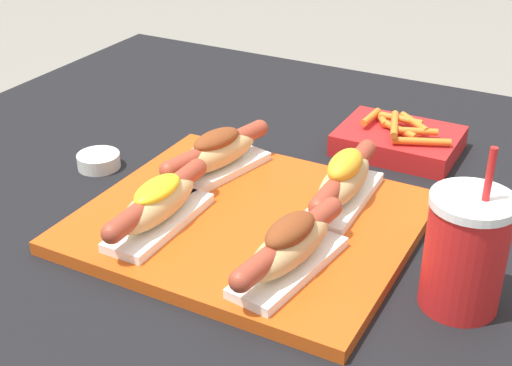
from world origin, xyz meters
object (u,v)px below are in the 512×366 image
hot_dog_2 (217,153)px  fries_basket (399,140)px  hot_dog_1 (290,247)px  hot_dog_3 (344,180)px  serving_tray (249,222)px  drink_cup (465,252)px  sauce_bowl (99,160)px  hot_dog_0 (158,204)px

hot_dog_2 → fries_basket: 0.31m
hot_dog_1 → hot_dog_3: (-0.01, 0.18, 0.00)m
serving_tray → drink_cup: size_ratio=2.13×
hot_dog_2 → sauce_bowl: hot_dog_2 is taller
serving_tray → hot_dog_0: 0.12m
hot_dog_3 → drink_cup: (0.19, -0.12, 0.02)m
hot_dog_3 → sauce_bowl: hot_dog_3 is taller
drink_cup → fries_basket: 0.40m
serving_tray → fries_basket: bearing=72.7°
sauce_bowl → fries_basket: (0.39, 0.27, 0.01)m
serving_tray → sauce_bowl: 0.29m
hot_dog_1 → hot_dog_2: 0.26m
hot_dog_2 → fries_basket: hot_dog_2 is taller
hot_dog_2 → drink_cup: drink_cup is taller
hot_dog_1 → drink_cup: size_ratio=1.07×
serving_tray → hot_dog_1: size_ratio=1.99×
hot_dog_0 → hot_dog_1: bearing=-3.3°
sauce_bowl → serving_tray: bearing=-8.9°
serving_tray → hot_dog_2: (-0.10, 0.08, 0.04)m
hot_dog_2 → drink_cup: bearing=-16.7°
drink_cup → hot_dog_0: bearing=-173.1°
serving_tray → sauce_bowl: sauce_bowl is taller
fries_basket → sauce_bowl: bearing=-144.8°
drink_cup → fries_basket: size_ratio=1.06×
hot_dog_2 → sauce_bowl: 0.20m
hot_dog_1 → fries_basket: (-0.00, 0.41, -0.03)m
hot_dog_3 → drink_cup: 0.23m
hot_dog_1 → serving_tray: bearing=139.5°
serving_tray → hot_dog_1: hot_dog_1 is taller
fries_basket → serving_tray: bearing=-107.3°
hot_dog_0 → hot_dog_2: hot_dog_2 is taller
hot_dog_1 → sauce_bowl: hot_dog_1 is taller
hot_dog_1 → sauce_bowl: (-0.39, 0.13, -0.04)m
hot_dog_0 → drink_cup: size_ratio=1.08×
hot_dog_0 → sauce_bowl: hot_dog_0 is taller
hot_dog_0 → hot_dog_2: size_ratio=1.02×
hot_dog_2 → drink_cup: (0.38, -0.11, 0.02)m
drink_cup → fries_basket: drink_cup is taller
serving_tray → hot_dog_3: size_ratio=1.97×
hot_dog_1 → hot_dog_2: size_ratio=1.02×
hot_dog_2 → sauce_bowl: size_ratio=3.17×
hot_dog_1 → drink_cup: bearing=17.0°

